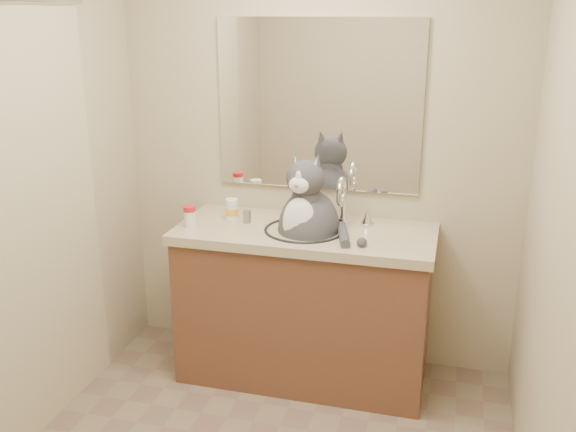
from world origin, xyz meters
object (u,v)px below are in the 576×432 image
object	(u,v)px
cat	(308,223)
pill_bottle_redcap	(190,216)
grey_canister	(247,216)
pill_bottle_orange	(232,210)

from	to	relation	value
cat	pill_bottle_redcap	xyz separation A→B (m)	(-0.61, -0.09, 0.01)
pill_bottle_redcap	grey_canister	xyz separation A→B (m)	(0.27, 0.14, -0.02)
pill_bottle_orange	grey_canister	distance (m)	0.10
cat	grey_canister	xyz separation A→B (m)	(-0.35, 0.05, -0.01)
pill_bottle_orange	pill_bottle_redcap	bearing A→B (deg)	-136.15
cat	pill_bottle_orange	size ratio (longest dim) A/B	5.43
pill_bottle_redcap	pill_bottle_orange	xyz separation A→B (m)	(0.17, 0.17, -0.00)
pill_bottle_redcap	grey_canister	bearing A→B (deg)	28.20
cat	pill_bottle_redcap	bearing A→B (deg)	-160.63
cat	pill_bottle_redcap	size ratio (longest dim) A/B	5.69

